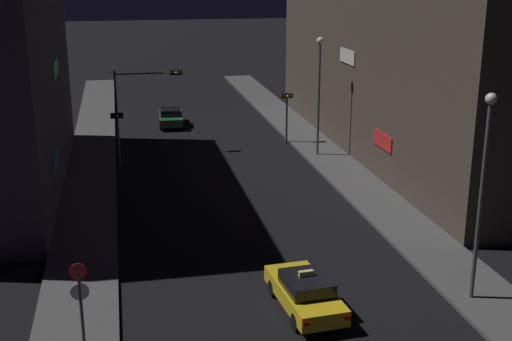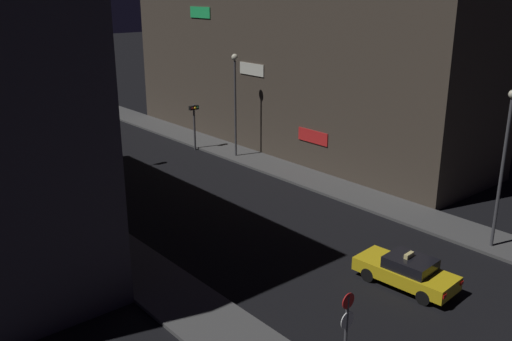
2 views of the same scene
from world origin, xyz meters
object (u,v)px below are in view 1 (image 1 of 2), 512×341
(far_car, at_px, (171,117))
(sign_pole_left, at_px, (82,312))
(traffic_light_right_kerb, at_px, (287,107))
(traffic_light_overhead, at_px, (141,93))
(street_lamp_near_block, at_px, (483,176))
(taxi, at_px, (305,292))
(traffic_light_left_kerb, at_px, (117,127))
(street_lamp_far_block, at_px, (319,78))

(far_car, height_order, sign_pole_left, sign_pole_left)
(traffic_light_right_kerb, bearing_deg, traffic_light_overhead, -178.40)
(traffic_light_right_kerb, xyz_separation_m, sign_pole_left, (-13.08, -27.20, -0.19))
(sign_pole_left, bearing_deg, street_lamp_near_block, 10.39)
(taxi, xyz_separation_m, traffic_light_left_kerb, (-6.54, 20.72, 1.80))
(street_lamp_near_block, bearing_deg, far_car, 105.48)
(sign_pole_left, bearing_deg, traffic_light_overhead, 83.81)
(sign_pole_left, xyz_separation_m, street_lamp_far_block, (14.26, 23.40, 2.83))
(traffic_light_left_kerb, height_order, street_lamp_near_block, street_lamp_near_block)
(taxi, xyz_separation_m, street_lamp_far_block, (6.47, 20.22, 4.58))
(taxi, height_order, street_lamp_near_block, street_lamp_near_block)
(traffic_light_right_kerb, relative_size, street_lamp_far_block, 0.48)
(far_car, distance_m, sign_pole_left, 34.96)
(taxi, bearing_deg, traffic_light_left_kerb, 107.53)
(far_car, bearing_deg, taxi, -85.63)
(traffic_light_right_kerb, bearing_deg, traffic_light_left_kerb, -164.39)
(traffic_light_left_kerb, distance_m, sign_pole_left, 23.93)
(sign_pole_left, relative_size, street_lamp_near_block, 0.49)
(taxi, relative_size, street_lamp_far_block, 0.59)
(traffic_light_overhead, height_order, street_lamp_near_block, street_lamp_near_block)
(traffic_light_right_kerb, bearing_deg, far_car, 136.51)
(traffic_light_overhead, height_order, traffic_light_left_kerb, traffic_light_overhead)
(far_car, xyz_separation_m, street_lamp_far_block, (8.87, -11.09, 4.58))
(taxi, distance_m, far_car, 31.40)
(traffic_light_overhead, xyz_separation_m, street_lamp_near_block, (11.30, -24.31, 0.92))
(traffic_light_right_kerb, bearing_deg, taxi, -102.41)
(sign_pole_left, bearing_deg, street_lamp_far_block, 58.64)
(far_car, relative_size, traffic_light_overhead, 0.81)
(far_car, bearing_deg, sign_pole_left, -98.89)
(sign_pole_left, distance_m, street_lamp_near_block, 14.68)
(taxi, xyz_separation_m, street_lamp_near_block, (6.43, -0.57, 4.26))
(traffic_light_left_kerb, bearing_deg, street_lamp_near_block, -58.63)
(traffic_light_left_kerb, bearing_deg, traffic_light_overhead, 60.99)
(sign_pole_left, distance_m, street_lamp_far_block, 27.55)
(traffic_light_right_kerb, bearing_deg, street_lamp_near_block, -87.33)
(taxi, height_order, traffic_light_left_kerb, traffic_light_left_kerb)
(sign_pole_left, height_order, street_lamp_far_block, street_lamp_far_block)
(traffic_light_overhead, bearing_deg, street_lamp_far_block, -17.25)
(far_car, relative_size, sign_pole_left, 1.17)
(sign_pole_left, relative_size, street_lamp_far_block, 0.50)
(traffic_light_left_kerb, distance_m, street_lamp_far_block, 13.32)
(street_lamp_near_block, bearing_deg, traffic_light_right_kerb, 92.67)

